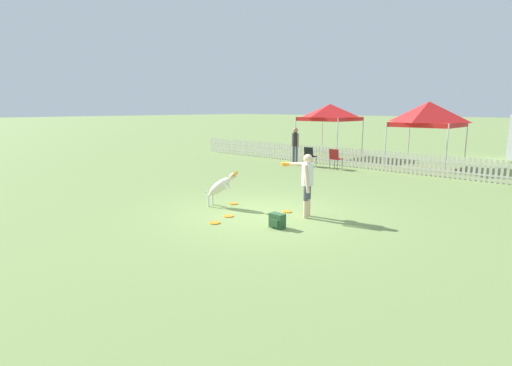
{
  "coord_description": "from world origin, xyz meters",
  "views": [
    {
      "loc": [
        6.29,
        -7.24,
        2.6
      ],
      "look_at": [
        -0.43,
        0.05,
        0.73
      ],
      "focal_mm": 28.0,
      "sensor_mm": 36.0,
      "label": 1
    }
  ],
  "objects_px": {
    "leaping_dog": "(221,186)",
    "canopy_tent_main": "(428,114)",
    "backpack_on_grass": "(277,221)",
    "folding_chair_blue_left": "(310,155)",
    "handler_person": "(306,178)",
    "canopy_tent_secondary": "(330,112)",
    "frisbee_near_handler": "(228,216)",
    "spectator_standing": "(295,142)",
    "folding_chair_center": "(335,157)",
    "frisbee_near_dog": "(215,223)",
    "frisbee_midfield": "(287,212)",
    "frisbee_far_scatter": "(233,204)"
  },
  "relations": [
    {
      "from": "folding_chair_blue_left",
      "to": "canopy_tent_secondary",
      "type": "bearing_deg",
      "value": -75.78
    },
    {
      "from": "frisbee_near_handler",
      "to": "frisbee_midfield",
      "type": "xyz_separation_m",
      "value": [
        0.78,
        1.29,
        0.0
      ]
    },
    {
      "from": "leaping_dog",
      "to": "canopy_tent_main",
      "type": "bearing_deg",
      "value": 154.79
    },
    {
      "from": "frisbee_far_scatter",
      "to": "folding_chair_center",
      "type": "bearing_deg",
      "value": 100.02
    },
    {
      "from": "backpack_on_grass",
      "to": "frisbee_near_handler",
      "type": "bearing_deg",
      "value": -176.11
    },
    {
      "from": "frisbee_near_dog",
      "to": "spectator_standing",
      "type": "relative_size",
      "value": 0.14
    },
    {
      "from": "frisbee_near_dog",
      "to": "spectator_standing",
      "type": "distance_m",
      "value": 9.92
    },
    {
      "from": "backpack_on_grass",
      "to": "frisbee_midfield",
      "type": "bearing_deg",
      "value": 119.23
    },
    {
      "from": "frisbee_far_scatter",
      "to": "spectator_standing",
      "type": "bearing_deg",
      "value": 115.03
    },
    {
      "from": "backpack_on_grass",
      "to": "folding_chair_blue_left",
      "type": "bearing_deg",
      "value": 120.87
    },
    {
      "from": "frisbee_near_handler",
      "to": "canopy_tent_secondary",
      "type": "xyz_separation_m",
      "value": [
        -4.8,
        11.98,
        2.35
      ]
    },
    {
      "from": "folding_chair_center",
      "to": "canopy_tent_main",
      "type": "xyz_separation_m",
      "value": [
        2.62,
        3.14,
        1.8
      ]
    },
    {
      "from": "handler_person",
      "to": "frisbee_near_dog",
      "type": "height_order",
      "value": "handler_person"
    },
    {
      "from": "handler_person",
      "to": "canopy_tent_secondary",
      "type": "xyz_separation_m",
      "value": [
        -6.16,
        10.71,
        1.41
      ]
    },
    {
      "from": "canopy_tent_main",
      "to": "spectator_standing",
      "type": "height_order",
      "value": "canopy_tent_main"
    },
    {
      "from": "frisbee_near_handler",
      "to": "backpack_on_grass",
      "type": "relative_size",
      "value": 0.71
    },
    {
      "from": "folding_chair_blue_left",
      "to": "spectator_standing",
      "type": "height_order",
      "value": "spectator_standing"
    },
    {
      "from": "leaping_dog",
      "to": "folding_chair_center",
      "type": "relative_size",
      "value": 1.29
    },
    {
      "from": "frisbee_far_scatter",
      "to": "canopy_tent_secondary",
      "type": "distance_m",
      "value": 11.91
    },
    {
      "from": "frisbee_midfield",
      "to": "folding_chair_center",
      "type": "height_order",
      "value": "folding_chair_center"
    },
    {
      "from": "folding_chair_center",
      "to": "canopy_tent_secondary",
      "type": "height_order",
      "value": "canopy_tent_secondary"
    },
    {
      "from": "frisbee_midfield",
      "to": "spectator_standing",
      "type": "height_order",
      "value": "spectator_standing"
    },
    {
      "from": "handler_person",
      "to": "canopy_tent_secondary",
      "type": "distance_m",
      "value": 12.44
    },
    {
      "from": "spectator_standing",
      "to": "canopy_tent_secondary",
      "type": "bearing_deg",
      "value": -77.15
    },
    {
      "from": "frisbee_far_scatter",
      "to": "canopy_tent_main",
      "type": "relative_size",
      "value": 0.08
    },
    {
      "from": "backpack_on_grass",
      "to": "canopy_tent_main",
      "type": "relative_size",
      "value": 0.12
    },
    {
      "from": "frisbee_near_dog",
      "to": "canopy_tent_secondary",
      "type": "height_order",
      "value": "canopy_tent_secondary"
    },
    {
      "from": "handler_person",
      "to": "leaping_dog",
      "type": "relative_size",
      "value": 1.34
    },
    {
      "from": "leaping_dog",
      "to": "frisbee_far_scatter",
      "type": "relative_size",
      "value": 4.82
    },
    {
      "from": "canopy_tent_main",
      "to": "backpack_on_grass",
      "type": "bearing_deg",
      "value": -85.16
    },
    {
      "from": "handler_person",
      "to": "backpack_on_grass",
      "type": "bearing_deg",
      "value": 165.92
    },
    {
      "from": "frisbee_near_handler",
      "to": "canopy_tent_secondary",
      "type": "relative_size",
      "value": 0.08
    },
    {
      "from": "canopy_tent_secondary",
      "to": "spectator_standing",
      "type": "relative_size",
      "value": 1.64
    },
    {
      "from": "frisbee_near_handler",
      "to": "frisbee_midfield",
      "type": "distance_m",
      "value": 1.51
    },
    {
      "from": "frisbee_near_handler",
      "to": "backpack_on_grass",
      "type": "height_order",
      "value": "backpack_on_grass"
    },
    {
      "from": "handler_person",
      "to": "leaping_dog",
      "type": "distance_m",
      "value": 2.36
    },
    {
      "from": "frisbee_near_handler",
      "to": "folding_chair_blue_left",
      "type": "xyz_separation_m",
      "value": [
        -3.42,
        8.24,
        0.52
      ]
    },
    {
      "from": "frisbee_near_dog",
      "to": "canopy_tent_main",
      "type": "height_order",
      "value": "canopy_tent_main"
    },
    {
      "from": "backpack_on_grass",
      "to": "spectator_standing",
      "type": "distance_m",
      "value": 9.94
    },
    {
      "from": "backpack_on_grass",
      "to": "folding_chair_center",
      "type": "relative_size",
      "value": 0.38
    },
    {
      "from": "frisbee_midfield",
      "to": "canopy_tent_main",
      "type": "xyz_separation_m",
      "value": [
        -0.29,
        10.13,
        2.32
      ]
    },
    {
      "from": "frisbee_near_handler",
      "to": "spectator_standing",
      "type": "distance_m",
      "value": 9.3
    },
    {
      "from": "backpack_on_grass",
      "to": "folding_chair_blue_left",
      "type": "xyz_separation_m",
      "value": [
        -4.87,
        8.14,
        0.38
      ]
    },
    {
      "from": "frisbee_near_dog",
      "to": "spectator_standing",
      "type": "bearing_deg",
      "value": 116.51
    },
    {
      "from": "frisbee_near_dog",
      "to": "canopy_tent_main",
      "type": "xyz_separation_m",
      "value": [
        0.31,
        12.04,
        2.32
      ]
    },
    {
      "from": "folding_chair_center",
      "to": "canopy_tent_main",
      "type": "distance_m",
      "value": 4.47
    },
    {
      "from": "handler_person",
      "to": "canopy_tent_main",
      "type": "bearing_deg",
      "value": -13.28
    },
    {
      "from": "leaping_dog",
      "to": "canopy_tent_main",
      "type": "distance_m",
      "value": 11.12
    },
    {
      "from": "spectator_standing",
      "to": "frisbee_midfield",
      "type": "bearing_deg",
      "value": 129.96
    },
    {
      "from": "canopy_tent_main",
      "to": "spectator_standing",
      "type": "distance_m",
      "value": 5.84
    }
  ]
}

